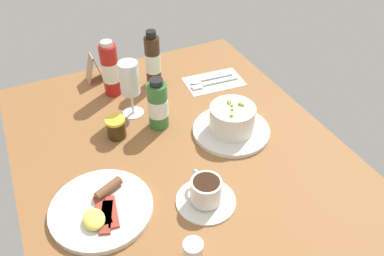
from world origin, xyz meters
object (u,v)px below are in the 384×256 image
(menu_card, at_px, (93,68))
(jam_jar, at_px, (116,128))
(cutlery_setting, at_px, (213,81))
(sauce_bottle_green, at_px, (158,105))
(coffee_cup, at_px, (206,193))
(creamer_jug, at_px, (194,251))
(sauce_bottle_red, at_px, (110,70))
(porridge_bowl, at_px, (232,121))
(breakfast_plate, at_px, (101,209))
(sauce_bottle_brown, at_px, (153,61))
(wine_glass, at_px, (130,81))

(menu_card, bearing_deg, jam_jar, 176.55)
(cutlery_setting, height_order, sauce_bottle_green, sauce_bottle_green)
(coffee_cup, bearing_deg, creamer_jug, 143.70)
(cutlery_setting, xyz_separation_m, sauce_bottle_red, (0.08, 0.32, 0.08))
(porridge_bowl, distance_m, sauce_bottle_red, 0.41)
(sauce_bottle_green, bearing_deg, creamer_jug, 167.50)
(sauce_bottle_green, distance_m, breakfast_plate, 0.34)
(breakfast_plate, bearing_deg, sauce_bottle_red, -19.93)
(sauce_bottle_green, relative_size, sauce_bottle_red, 0.86)
(sauce_bottle_red, relative_size, breakfast_plate, 0.77)
(porridge_bowl, height_order, menu_card, same)
(breakfast_plate, bearing_deg, porridge_bowl, -73.88)
(sauce_bottle_brown, bearing_deg, jam_jar, 137.06)
(menu_card, bearing_deg, breakfast_plate, 166.81)
(creamer_jug, height_order, breakfast_plate, creamer_jug)
(wine_glass, height_order, breakfast_plate, wine_glass)
(sauce_bottle_red, bearing_deg, breakfast_plate, 160.07)
(coffee_cup, xyz_separation_m, sauce_bottle_brown, (0.52, -0.07, 0.06))
(sauce_bottle_red, height_order, breakfast_plate, sauce_bottle_red)
(sauce_bottle_green, height_order, breakfast_plate, sauce_bottle_green)
(cutlery_setting, bearing_deg, breakfast_plate, 127.52)
(creamer_jug, bearing_deg, menu_card, 0.74)
(cutlery_setting, xyz_separation_m, sauce_bottle_green, (-0.14, 0.25, 0.07))
(jam_jar, distance_m, sauce_bottle_red, 0.22)
(menu_card, bearing_deg, porridge_bowl, -147.29)
(creamer_jug, bearing_deg, sauce_bottle_red, -2.16)
(coffee_cup, height_order, breakfast_plate, coffee_cup)
(porridge_bowl, height_order, sauce_bottle_red, sauce_bottle_red)
(sauce_bottle_brown, height_order, sauce_bottle_red, sauce_bottle_brown)
(creamer_jug, distance_m, menu_card, 0.75)
(sauce_bottle_brown, distance_m, sauce_bottle_red, 0.14)
(sauce_bottle_brown, relative_size, sauce_bottle_green, 1.21)
(coffee_cup, xyz_separation_m, creamer_jug, (-0.12, 0.09, -0.00))
(coffee_cup, relative_size, menu_card, 1.51)
(sauce_bottle_green, bearing_deg, coffee_cup, 178.95)
(jam_jar, distance_m, sauce_bottle_brown, 0.29)
(creamer_jug, relative_size, sauce_bottle_brown, 0.29)
(breakfast_plate, height_order, menu_card, menu_card)
(porridge_bowl, distance_m, wine_glass, 0.31)
(cutlery_setting, distance_m, sauce_bottle_green, 0.29)
(porridge_bowl, xyz_separation_m, breakfast_plate, (-0.12, 0.41, -0.03))
(sauce_bottle_red, bearing_deg, cutlery_setting, -104.32)
(porridge_bowl, relative_size, creamer_jug, 3.95)
(breakfast_plate, bearing_deg, wine_glass, -29.98)
(wine_glass, height_order, menu_card, wine_glass)
(wine_glass, relative_size, jam_jar, 2.87)
(sauce_bottle_brown, bearing_deg, sauce_bottle_red, 87.26)
(creamer_jug, height_order, menu_card, menu_card)
(coffee_cup, distance_m, menu_card, 0.63)
(wine_glass, bearing_deg, coffee_cup, -173.76)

